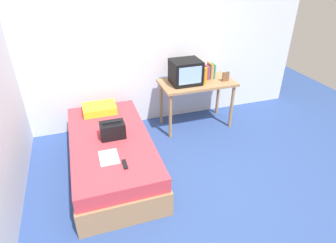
# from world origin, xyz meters

# --- Properties ---
(ground_plane) EXTENTS (8.00, 8.00, 0.00)m
(ground_plane) POSITION_xyz_m (0.00, 0.00, 0.00)
(ground_plane) COLOR #2D4784
(wall_back) EXTENTS (5.20, 0.10, 2.60)m
(wall_back) POSITION_xyz_m (0.00, 2.00, 1.30)
(wall_back) COLOR silver
(wall_back) RESTS_ON ground
(bed) EXTENTS (1.00, 2.00, 0.50)m
(bed) POSITION_xyz_m (-0.87, 0.80, 0.24)
(bed) COLOR #9E754C
(bed) RESTS_ON ground
(desk) EXTENTS (1.16, 0.60, 0.77)m
(desk) POSITION_xyz_m (0.62, 1.54, 0.67)
(desk) COLOR #9E754C
(desk) RESTS_ON ground
(tv) EXTENTS (0.44, 0.39, 0.36)m
(tv) POSITION_xyz_m (0.42, 1.54, 0.95)
(tv) COLOR black
(tv) RESTS_ON desk
(water_bottle) EXTENTS (0.07, 0.07, 0.25)m
(water_bottle) POSITION_xyz_m (0.69, 1.43, 0.90)
(water_bottle) COLOR orange
(water_bottle) RESTS_ON desk
(book_row) EXTENTS (0.15, 0.17, 0.24)m
(book_row) POSITION_xyz_m (0.85, 1.63, 0.88)
(book_row) COLOR #B72D33
(book_row) RESTS_ON desk
(picture_frame) EXTENTS (0.11, 0.02, 0.15)m
(picture_frame) POSITION_xyz_m (1.04, 1.42, 0.84)
(picture_frame) COLOR brown
(picture_frame) RESTS_ON desk
(pillow) EXTENTS (0.47, 0.34, 0.11)m
(pillow) POSITION_xyz_m (-0.91, 1.53, 0.55)
(pillow) COLOR yellow
(pillow) RESTS_ON bed
(handbag) EXTENTS (0.30, 0.20, 0.22)m
(handbag) POSITION_xyz_m (-0.83, 0.80, 0.60)
(handbag) COLOR black
(handbag) RESTS_ON bed
(magazine) EXTENTS (0.21, 0.29, 0.01)m
(magazine) POSITION_xyz_m (-0.94, 0.39, 0.50)
(magazine) COLOR white
(magazine) RESTS_ON bed
(remote_dark) EXTENTS (0.04, 0.16, 0.02)m
(remote_dark) POSITION_xyz_m (-0.79, 0.20, 0.51)
(remote_dark) COLOR black
(remote_dark) RESTS_ON bed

